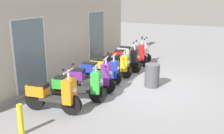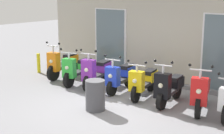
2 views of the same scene
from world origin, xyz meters
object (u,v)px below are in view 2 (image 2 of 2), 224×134
scooter_blue (121,76)px  scooter_yellow (144,81)px  scooter_purple (97,72)px  scooter_orange (63,64)px  curb_bollard (39,63)px  scooter_green (78,69)px  scooter_black (169,87)px  scooter_red (201,92)px  trash_bin (95,95)px

scooter_blue → scooter_yellow: (0.80, 0.01, -0.02)m
scooter_purple → scooter_yellow: bearing=4.1°
scooter_orange → curb_bollard: size_ratio=2.28×
scooter_blue → curb_bollard: bearing=-179.4°
scooter_green → scooter_orange: bearing=168.2°
scooter_orange → scooter_black: size_ratio=1.05×
scooter_purple → scooter_yellow: 1.65m
scooter_green → scooter_red: scooter_red is taller
scooter_black → curb_bollard: 5.38m
scooter_green → scooter_yellow: size_ratio=1.02×
scooter_red → scooter_black: bearing=-177.6°
scooter_green → curb_bollard: size_ratio=2.32×
scooter_black → scooter_red: 0.86m
scooter_yellow → scooter_red: 1.74m
scooter_yellow → curb_bollard: (-4.50, -0.05, -0.10)m
trash_bin → scooter_red: bearing=37.6°
scooter_red → curb_bollard: (-6.24, 0.04, -0.13)m
scooter_yellow → scooter_purple: bearing=-175.9°
scooter_yellow → trash_bin: scooter_yellow is taller
scooter_orange → curb_bollard: (-1.19, -0.07, -0.13)m
trash_bin → scooter_black: bearing=52.3°
trash_bin → scooter_purple: bearing=130.4°
scooter_orange → scooter_green: size_ratio=0.98×
scooter_blue → scooter_black: bearing=-3.8°
scooter_purple → trash_bin: size_ratio=2.08×
scooter_green → scooter_black: 3.28m
scooter_purple → scooter_black: bearing=-0.1°
scooter_black → scooter_red: scooter_red is taller
scooter_orange → scooter_purple: scooter_orange is taller
scooter_yellow → curb_bollard: size_ratio=2.27×
trash_bin → scooter_blue: bearing=106.1°
scooter_blue → scooter_purple: bearing=-172.6°
trash_bin → curb_bollard: size_ratio=1.10×
scooter_blue → scooter_red: scooter_red is taller
scooter_yellow → scooter_red: scooter_red is taller
scooter_black → trash_bin: (-1.20, -1.55, -0.07)m
scooter_green → scooter_red: 4.14m
scooter_red → trash_bin: scooter_red is taller
scooter_yellow → scooter_orange: bearing=179.6°
scooter_green → scooter_blue: 1.61m
curb_bollard → scooter_red: bearing=-0.4°
scooter_green → scooter_purple: (0.76, 0.05, 0.03)m
scooter_green → scooter_purple: scooter_purple is taller
scooter_green → trash_bin: (2.08, -1.51, -0.07)m
scooter_orange → scooter_green: scooter_orange is taller
scooter_green → scooter_black: scooter_black is taller
scooter_purple → trash_bin: (1.32, -1.56, -0.10)m
scooter_yellow → scooter_blue: bearing=-179.3°
scooter_black → scooter_purple: bearing=179.9°
scooter_green → curb_bollard: bearing=176.7°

